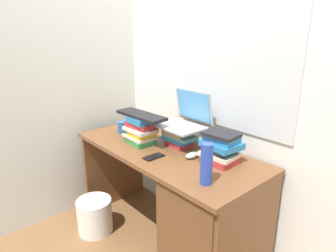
# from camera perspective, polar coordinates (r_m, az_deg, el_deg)

# --- Properties ---
(ground_plane) EXTENTS (6.00, 6.00, 0.00)m
(ground_plane) POSITION_cam_1_polar(r_m,az_deg,el_deg) (2.42, -0.38, -20.73)
(ground_plane) COLOR brown
(wall_back) EXTENTS (6.00, 0.06, 2.60)m
(wall_back) POSITION_cam_1_polar(r_m,az_deg,el_deg) (2.16, 7.03, 12.08)
(wall_back) COLOR silver
(wall_back) RESTS_ON ground
(wall_left) EXTENTS (0.05, 6.00, 2.60)m
(wall_left) POSITION_cam_1_polar(r_m,az_deg,el_deg) (2.62, -13.16, 12.70)
(wall_left) COLOR silver
(wall_left) RESTS_ON ground
(desk) EXTENTS (1.43, 0.63, 0.73)m
(desk) POSITION_cam_1_polar(r_m,az_deg,el_deg) (1.96, 6.30, -16.64)
(desk) COLOR brown
(desk) RESTS_ON ground
(book_stack_tall) EXTENTS (0.24, 0.16, 0.14)m
(book_stack_tall) POSITION_cam_1_polar(r_m,az_deg,el_deg) (2.08, 2.08, -2.03)
(book_stack_tall) COLOR #B22D33
(book_stack_tall) RESTS_ON desk
(book_stack_keyboard_riser) EXTENTS (0.24, 0.20, 0.20)m
(book_stack_keyboard_riser) POSITION_cam_1_polar(r_m,az_deg,el_deg) (2.13, -5.22, -0.79)
(book_stack_keyboard_riser) COLOR #338C4C
(book_stack_keyboard_riser) RESTS_ON desk
(book_stack_side) EXTENTS (0.24, 0.21, 0.19)m
(book_stack_side) POSITION_cam_1_polar(r_m,az_deg,el_deg) (1.84, 10.28, -4.16)
(book_stack_side) COLOR #B22D33
(book_stack_side) RESTS_ON desk
(laptop) EXTENTS (0.34, 0.29, 0.25)m
(laptop) POSITION_cam_1_polar(r_m,az_deg,el_deg) (2.08, 3.36, 1.62)
(laptop) COLOR #B7BABF
(laptop) RESTS_ON book_stack_tall
(keyboard) EXTENTS (0.42, 0.15, 0.02)m
(keyboard) POSITION_cam_1_polar(r_m,az_deg,el_deg) (2.10, -5.25, 2.10)
(keyboard) COLOR black
(keyboard) RESTS_ON book_stack_keyboard_riser
(computer_mouse) EXTENTS (0.06, 0.10, 0.04)m
(computer_mouse) POSITION_cam_1_polar(r_m,az_deg,el_deg) (1.90, 4.69, -5.68)
(computer_mouse) COLOR #A5A8AD
(computer_mouse) RESTS_ON desk
(mug) EXTENTS (0.12, 0.08, 0.09)m
(mug) POSITION_cam_1_polar(r_m,az_deg,el_deg) (2.40, -8.76, -0.19)
(mug) COLOR #265999
(mug) RESTS_ON desk
(water_bottle) EXTENTS (0.07, 0.07, 0.23)m
(water_bottle) POSITION_cam_1_polar(r_m,az_deg,el_deg) (1.56, 7.49, -7.31)
(water_bottle) COLOR #263FA5
(water_bottle) RESTS_ON desk
(cell_phone) EXTENTS (0.07, 0.14, 0.01)m
(cell_phone) POSITION_cam_1_polar(r_m,az_deg,el_deg) (1.91, -2.77, -5.99)
(cell_phone) COLOR black
(cell_phone) RESTS_ON desk
(wastebasket) EXTENTS (0.27, 0.27, 0.27)m
(wastebasket) POSITION_cam_1_polar(r_m,az_deg,el_deg) (2.48, -14.03, -16.51)
(wastebasket) COLOR silver
(wastebasket) RESTS_ON ground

